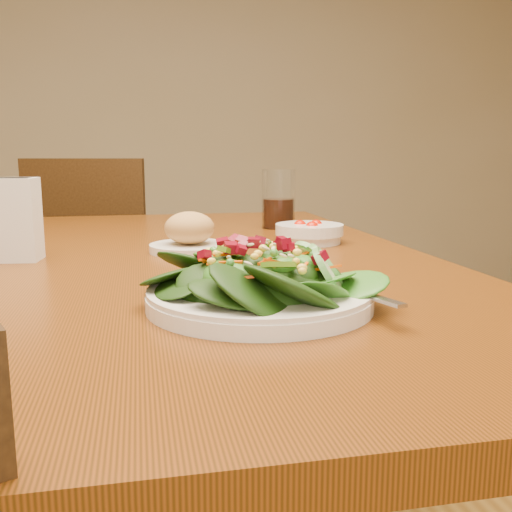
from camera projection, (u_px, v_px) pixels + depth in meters
The scene contains 7 objects.
dining_table at pixel (173, 312), 1.02m from camera, with size 0.90×1.40×0.75m.
chair_far at pixel (100, 280), 2.03m from camera, with size 0.51×0.51×0.91m.
salad_plate at pixel (267, 283), 0.67m from camera, with size 0.27×0.27×0.08m.
bread_plate at pixel (190, 235), 1.04m from camera, with size 0.15×0.15×0.07m.
tomato_bowl at pixel (309, 233), 1.14m from camera, with size 0.14×0.14×0.04m.
drinking_glass at pixel (278, 203), 1.37m from camera, with size 0.08×0.08×0.14m.
napkin_holder at pixel (5, 217), 0.94m from camera, with size 0.11×0.07×0.14m.
Camera 1 is at (-0.05, -0.99, 0.93)m, focal length 40.00 mm.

